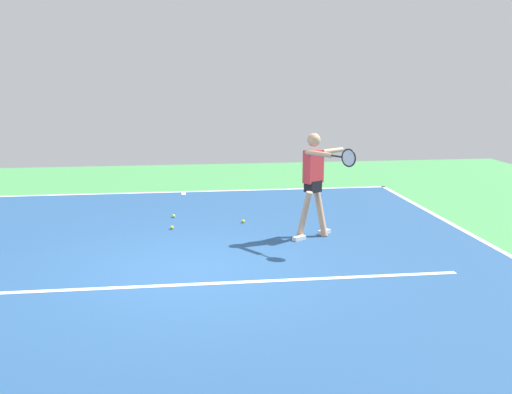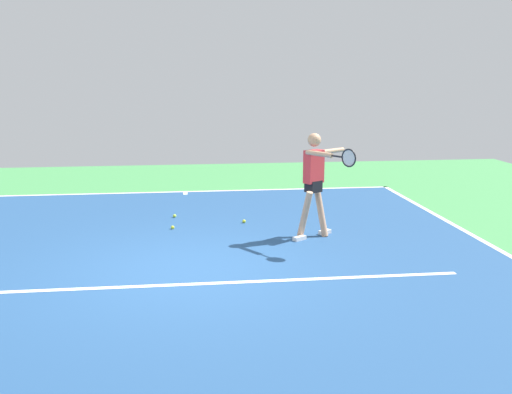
{
  "view_description": "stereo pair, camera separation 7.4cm",
  "coord_description": "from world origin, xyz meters",
  "px_view_note": "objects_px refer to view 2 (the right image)",
  "views": [
    {
      "loc": [
        0.11,
        8.31,
        2.8
      ],
      "look_at": [
        -1.09,
        -0.76,
        0.9
      ],
      "focal_mm": 41.76,
      "sensor_mm": 36.0,
      "label": 1
    },
    {
      "loc": [
        0.04,
        8.32,
        2.8
      ],
      "look_at": [
        -1.09,
        -0.76,
        0.9
      ],
      "focal_mm": 41.76,
      "sensor_mm": 36.0,
      "label": 2
    }
  ],
  "objects_px": {
    "tennis_player": "(315,178)",
    "tennis_ball_by_sideline": "(175,216)",
    "tennis_ball_near_player": "(173,227)",
    "tennis_ball_far_corner": "(244,221)"
  },
  "relations": [
    {
      "from": "tennis_player",
      "to": "tennis_ball_by_sideline",
      "type": "height_order",
      "value": "tennis_player"
    },
    {
      "from": "tennis_player",
      "to": "tennis_ball_near_player",
      "type": "bearing_deg",
      "value": -52.9
    },
    {
      "from": "tennis_ball_near_player",
      "to": "tennis_ball_far_corner",
      "type": "bearing_deg",
      "value": -167.6
    },
    {
      "from": "tennis_ball_by_sideline",
      "to": "tennis_player",
      "type": "bearing_deg",
      "value": 143.83
    },
    {
      "from": "tennis_player",
      "to": "tennis_ball_far_corner",
      "type": "relative_size",
      "value": 27.75
    },
    {
      "from": "tennis_player",
      "to": "tennis_ball_by_sideline",
      "type": "distance_m",
      "value": 3.18
    },
    {
      "from": "tennis_player",
      "to": "tennis_ball_by_sideline",
      "type": "relative_size",
      "value": 27.75
    },
    {
      "from": "tennis_ball_near_player",
      "to": "tennis_player",
      "type": "bearing_deg",
      "value": 160.39
    },
    {
      "from": "tennis_ball_near_player",
      "to": "tennis_ball_far_corner",
      "type": "distance_m",
      "value": 1.38
    },
    {
      "from": "tennis_ball_near_player",
      "to": "tennis_ball_by_sideline",
      "type": "relative_size",
      "value": 1.0
    }
  ]
}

